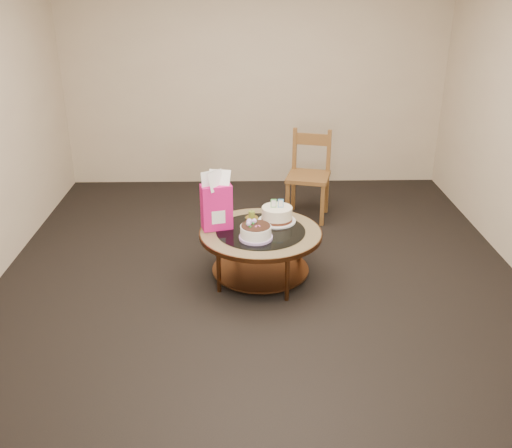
{
  "coord_description": "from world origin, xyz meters",
  "views": [
    {
      "loc": [
        -0.13,
        -4.28,
        2.42
      ],
      "look_at": [
        -0.04,
        0.02,
        0.51
      ],
      "focal_mm": 40.0,
      "sensor_mm": 36.0,
      "label": 1
    }
  ],
  "objects_px": {
    "gift_bag": "(216,201)",
    "cream_cake": "(277,215)",
    "dining_chair": "(309,175)",
    "coffee_table": "(261,239)",
    "decorated_cake": "(256,233)"
  },
  "relations": [
    {
      "from": "coffee_table",
      "to": "cream_cake",
      "type": "height_order",
      "value": "cream_cake"
    },
    {
      "from": "gift_bag",
      "to": "dining_chair",
      "type": "bearing_deg",
      "value": 40.52
    },
    {
      "from": "coffee_table",
      "to": "cream_cake",
      "type": "relative_size",
      "value": 3.15
    },
    {
      "from": "coffee_table",
      "to": "dining_chair",
      "type": "distance_m",
      "value": 1.49
    },
    {
      "from": "decorated_cake",
      "to": "gift_bag",
      "type": "bearing_deg",
      "value": 145.95
    },
    {
      "from": "decorated_cake",
      "to": "dining_chair",
      "type": "height_order",
      "value": "dining_chair"
    },
    {
      "from": "cream_cake",
      "to": "dining_chair",
      "type": "height_order",
      "value": "dining_chair"
    },
    {
      "from": "decorated_cake",
      "to": "cream_cake",
      "type": "height_order",
      "value": "cream_cake"
    },
    {
      "from": "coffee_table",
      "to": "cream_cake",
      "type": "distance_m",
      "value": 0.27
    },
    {
      "from": "coffee_table",
      "to": "decorated_cake",
      "type": "xyz_separation_m",
      "value": [
        -0.04,
        -0.15,
        0.13
      ]
    },
    {
      "from": "coffee_table",
      "to": "gift_bag",
      "type": "distance_m",
      "value": 0.49
    },
    {
      "from": "coffee_table",
      "to": "decorated_cake",
      "type": "distance_m",
      "value": 0.21
    },
    {
      "from": "coffee_table",
      "to": "dining_chair",
      "type": "xyz_separation_m",
      "value": [
        0.55,
        1.38,
        0.09
      ]
    },
    {
      "from": "decorated_cake",
      "to": "dining_chair",
      "type": "bearing_deg",
      "value": 68.91
    },
    {
      "from": "gift_bag",
      "to": "cream_cake",
      "type": "bearing_deg",
      "value": -1.45
    }
  ]
}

